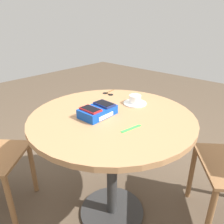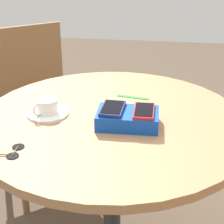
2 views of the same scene
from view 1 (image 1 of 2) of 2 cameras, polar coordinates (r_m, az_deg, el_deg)
name	(u,v)px [view 1 (image 1 of 2)]	position (r m, az deg, el deg)	size (l,w,h in m)	color
ground_plane	(112,212)	(1.75, 0.00, -24.61)	(8.00, 8.00, 0.00)	brown
round_table	(112,136)	(1.34, 0.00, -6.26)	(0.97, 0.97, 0.78)	#2D2D2D
phone_box	(98,112)	(1.26, -3.75, 0.11)	(0.21, 0.14, 0.05)	#0F42AD
phone_red	(91,109)	(1.21, -5.62, 0.71)	(0.07, 0.12, 0.01)	red
phone_navy	(104,104)	(1.28, -2.02, 2.11)	(0.08, 0.12, 0.01)	navy
saucer	(135,103)	(1.45, 5.99, 2.29)	(0.15, 0.15, 0.01)	white
coffee_cup	(135,99)	(1.44, 6.00, 3.48)	(0.08, 0.10, 0.05)	white
lanyard_strap	(131,129)	(1.13, 5.02, -4.33)	(0.13, 0.02, 0.00)	green
sunglasses	(108,94)	(1.63, -0.97, 4.85)	(0.12, 0.09, 0.01)	black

